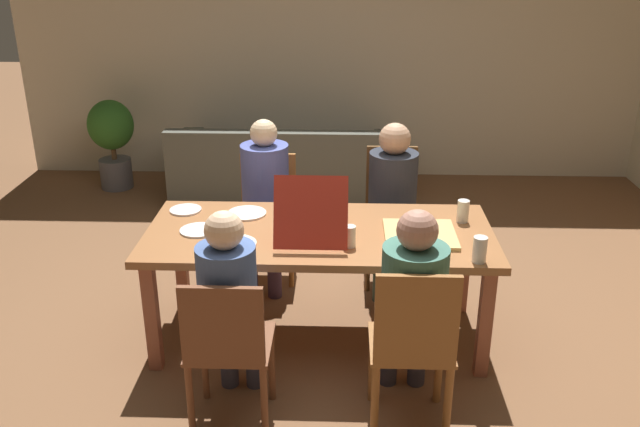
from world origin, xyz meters
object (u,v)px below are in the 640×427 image
object	(u,v)px
potted_plant	(112,136)
drinking_glass_3	(395,250)
plate_0	(199,230)
couch	(285,172)
dining_table	(319,242)
chair_1	(391,207)
plate_1	(186,210)
drinking_glass_1	(350,236)
person_1	(393,193)
chair_2	(268,207)
pizza_box_1	(313,223)
person_0	(412,297)
chair_0	(413,345)
plate_3	(234,243)
chair_3	(227,345)
drinking_glass_2	(480,250)
plate_2	(247,213)
person_2	(264,190)
person_3	(230,298)
pizza_box_0	(420,234)
drinking_glass_0	(463,211)

from	to	relation	value
potted_plant	drinking_glass_3	bearing A→B (deg)	-50.03
plate_0	couch	bearing A→B (deg)	83.17
dining_table	chair_1	size ratio (longest dim) A/B	2.12
plate_1	drinking_glass_1	size ratio (longest dim) A/B	1.61
drinking_glass_1	potted_plant	world-z (taller)	potted_plant
dining_table	person_1	distance (m)	0.88
chair_2	drinking_glass_1	distance (m)	1.32
person_1	pizza_box_1	xyz separation A→B (m)	(-0.53, -0.74, 0.08)
person_0	chair_0	bearing A→B (deg)	-90.00
plate_3	drinking_glass_1	bearing A→B (deg)	0.12
chair_0	couch	bearing A→B (deg)	105.13
chair_3	drinking_glass_2	xyz separation A→B (m)	(1.30, 0.52, 0.30)
plate_2	person_2	bearing A→B (deg)	84.42
drinking_glass_3	plate_0	bearing A→B (deg)	163.29
pizza_box_1	plate_3	xyz separation A→B (m)	(-0.44, -0.20, -0.05)
chair_0	couch	xyz separation A→B (m)	(-0.91, 3.37, -0.26)
pizza_box_1	plate_3	bearing A→B (deg)	-155.24
person_3	chair_2	bearing A→B (deg)	90.00
chair_3	drinking_glass_3	bearing A→B (deg)	32.20
person_3	plate_1	world-z (taller)	person_3
drinking_glass_2	chair_0	bearing A→B (deg)	-128.27
person_0	plate_0	world-z (taller)	person_0
chair_2	couch	xyz separation A→B (m)	(-0.00, 1.56, -0.25)
plate_0	drinking_glass_3	bearing A→B (deg)	-16.71
pizza_box_0	plate_0	bearing A→B (deg)	178.82
plate_2	drinking_glass_2	world-z (taller)	drinking_glass_2
person_3	plate_1	bearing A→B (deg)	113.49
plate_3	dining_table	bearing A→B (deg)	24.25
plate_2	drinking_glass_3	bearing A→B (deg)	-34.84
dining_table	pizza_box_0	size ratio (longest dim) A/B	4.98
chair_0	drinking_glass_2	world-z (taller)	chair_0
person_2	drinking_glass_0	xyz separation A→B (m)	(1.30, -0.61, 0.10)
person_1	plate_1	distance (m)	1.43
chair_2	plate_0	world-z (taller)	chair_2
dining_table	chair_3	size ratio (longest dim) A/B	2.33
drinking_glass_3	plate_2	bearing A→B (deg)	145.16
person_1	plate_0	world-z (taller)	person_1
person_3	drinking_glass_1	xyz separation A→B (m)	(0.60, 0.54, 0.11)
chair_1	person_1	bearing A→B (deg)	-90.00
pizza_box_0	chair_3	bearing A→B (deg)	-140.12
plate_0	chair_1	bearing A→B (deg)	36.80
pizza_box_1	person_3	bearing A→B (deg)	-117.11
person_3	pizza_box_0	bearing A→B (deg)	34.49
person_3	plate_2	xyz separation A→B (m)	(-0.05, 1.00, 0.05)
chair_1	chair_2	xyz separation A→B (m)	(-0.91, 0.05, -0.03)
chair_3	plate_1	world-z (taller)	chair_3
chair_1	plate_0	distance (m)	1.53
person_1	plate_2	size ratio (longest dim) A/B	4.84
chair_2	chair_3	bearing A→B (deg)	-90.00
person_0	person_3	xyz separation A→B (m)	(-0.91, -0.02, -0.01)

